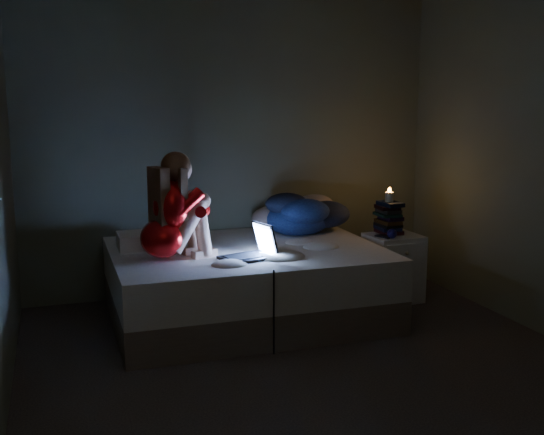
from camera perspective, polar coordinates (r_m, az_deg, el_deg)
name	(u,v)px	position (r m, az deg, el deg)	size (l,w,h in m)	color
floor	(315,371)	(4.28, 3.72, -13.09)	(3.60, 3.80, 0.02)	black
wall_back	(233,143)	(5.75, -3.37, 6.42)	(3.60, 0.02, 2.60)	#5F6A4D
wall_front	(542,218)	(2.31, 22.27, -0.05)	(3.60, 0.02, 2.60)	#5F6A4D
bed	(246,283)	(5.12, -2.23, -5.68)	(2.02, 1.52, 0.56)	beige
pillow	(146,240)	(5.12, -10.84, -1.96)	(0.42, 0.30, 0.12)	silver
woman	(162,207)	(4.63, -9.52, 0.88)	(0.48, 0.31, 0.77)	#9C0907
laptop	(247,241)	(4.68, -2.19, -2.06)	(0.37, 0.26, 0.26)	black
clothes_pile	(298,212)	(5.60, 2.27, 0.50)	(0.60, 0.48, 0.36)	navy
nightstand	(393,268)	(5.66, 10.40, -4.27)	(0.42, 0.37, 0.56)	silver
book_stack	(389,217)	(5.64, 10.05, 0.07)	(0.19, 0.25, 0.28)	black
candle	(389,195)	(5.61, 10.10, 1.90)	(0.07, 0.07, 0.08)	beige
phone	(383,236)	(5.49, 9.59, -1.62)	(0.07, 0.14, 0.01)	black
blue_orb	(391,234)	(5.45, 10.27, -1.38)	(0.08, 0.08, 0.08)	#151258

